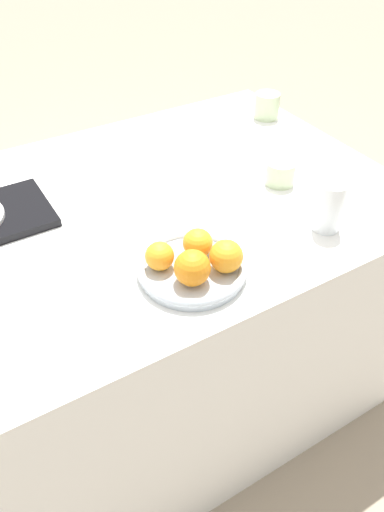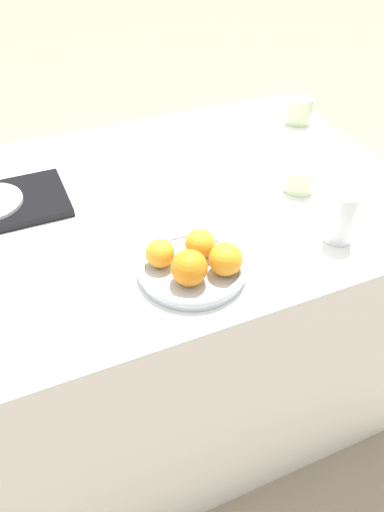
{
  "view_description": "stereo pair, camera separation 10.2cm",
  "coord_description": "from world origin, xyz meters",
  "px_view_note": "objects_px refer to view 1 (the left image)",
  "views": [
    {
      "loc": [
        -0.41,
        -0.97,
        1.49
      ],
      "look_at": [
        -0.01,
        -0.29,
        0.83
      ],
      "focal_mm": 35.0,
      "sensor_mm": 36.0,
      "label": 1
    },
    {
      "loc": [
        -0.32,
        -1.01,
        1.49
      ],
      "look_at": [
        -0.01,
        -0.29,
        0.83
      ],
      "focal_mm": 35.0,
      "sensor_mm": 36.0,
      "label": 2
    }
  ],
  "objects_px": {
    "orange_0": "(192,268)",
    "orange_1": "(160,256)",
    "cup_0": "(267,106)",
    "cup_1": "(280,173)",
    "orange_3": "(198,243)",
    "fruit_platter": "(192,269)",
    "water_glass": "(329,206)",
    "orange_2": "(226,256)"
  },
  "relations": [
    {
      "from": "orange_0",
      "to": "orange_2",
      "type": "bearing_deg",
      "value": -1.99
    },
    {
      "from": "fruit_platter",
      "to": "orange_3",
      "type": "xyz_separation_m",
      "value": [
        0.03,
        0.03,
        0.04
      ]
    },
    {
      "from": "fruit_platter",
      "to": "cup_0",
      "type": "xyz_separation_m",
      "value": [
        0.6,
        0.53,
        0.02
      ]
    },
    {
      "from": "orange_0",
      "to": "orange_1",
      "type": "bearing_deg",
      "value": 115.55
    },
    {
      "from": "orange_3",
      "to": "orange_1",
      "type": "bearing_deg",
      "value": 176.33
    },
    {
      "from": "orange_3",
      "to": "water_glass",
      "type": "xyz_separation_m",
      "value": [
        0.32,
        -0.05,
        0.01
      ]
    },
    {
      "from": "orange_0",
      "to": "orange_1",
      "type": "distance_m",
      "value": 0.08
    },
    {
      "from": "water_glass",
      "to": "cup_0",
      "type": "xyz_separation_m",
      "value": [
        0.25,
        0.56,
        -0.02
      ]
    },
    {
      "from": "water_glass",
      "to": "orange_0",
      "type": "bearing_deg",
      "value": -177.35
    },
    {
      "from": "orange_3",
      "to": "water_glass",
      "type": "bearing_deg",
      "value": -8.66
    },
    {
      "from": "water_glass",
      "to": "cup_1",
      "type": "height_order",
      "value": "water_glass"
    },
    {
      "from": "orange_3",
      "to": "cup_1",
      "type": "xyz_separation_m",
      "value": [
        0.36,
        0.16,
        -0.02
      ]
    },
    {
      "from": "orange_2",
      "to": "cup_0",
      "type": "height_order",
      "value": "orange_2"
    },
    {
      "from": "orange_2",
      "to": "orange_3",
      "type": "xyz_separation_m",
      "value": [
        -0.03,
        0.07,
        -0.0
      ]
    },
    {
      "from": "orange_0",
      "to": "orange_1",
      "type": "xyz_separation_m",
      "value": [
        -0.03,
        0.07,
        -0.01
      ]
    },
    {
      "from": "orange_1",
      "to": "water_glass",
      "type": "height_order",
      "value": "water_glass"
    },
    {
      "from": "fruit_platter",
      "to": "orange_3",
      "type": "height_order",
      "value": "orange_3"
    },
    {
      "from": "cup_0",
      "to": "cup_1",
      "type": "bearing_deg",
      "value": -122.39
    },
    {
      "from": "orange_0",
      "to": "orange_3",
      "type": "distance_m",
      "value": 0.09
    },
    {
      "from": "orange_0",
      "to": "cup_1",
      "type": "distance_m",
      "value": 0.47
    },
    {
      "from": "orange_1",
      "to": "cup_0",
      "type": "distance_m",
      "value": 0.83
    },
    {
      "from": "water_glass",
      "to": "cup_1",
      "type": "bearing_deg",
      "value": 81.49
    },
    {
      "from": "fruit_platter",
      "to": "cup_0",
      "type": "relative_size",
      "value": 2.88
    },
    {
      "from": "orange_1",
      "to": "cup_0",
      "type": "xyz_separation_m",
      "value": [
        0.66,
        0.5,
        -0.01
      ]
    },
    {
      "from": "fruit_platter",
      "to": "orange_1",
      "type": "xyz_separation_m",
      "value": [
        -0.06,
        0.03,
        0.04
      ]
    },
    {
      "from": "orange_2",
      "to": "water_glass",
      "type": "xyz_separation_m",
      "value": [
        0.3,
        0.02,
        0.01
      ]
    },
    {
      "from": "fruit_platter",
      "to": "cup_1",
      "type": "xyz_separation_m",
      "value": [
        0.39,
        0.19,
        0.02
      ]
    },
    {
      "from": "orange_0",
      "to": "orange_3",
      "type": "height_order",
      "value": "orange_0"
    },
    {
      "from": "fruit_platter",
      "to": "water_glass",
      "type": "xyz_separation_m",
      "value": [
        0.35,
        -0.02,
        0.05
      ]
    },
    {
      "from": "water_glass",
      "to": "fruit_platter",
      "type": "bearing_deg",
      "value": 176.45
    },
    {
      "from": "orange_0",
      "to": "water_glass",
      "type": "distance_m",
      "value": 0.38
    },
    {
      "from": "fruit_platter",
      "to": "water_glass",
      "type": "height_order",
      "value": "water_glass"
    },
    {
      "from": "orange_1",
      "to": "cup_1",
      "type": "distance_m",
      "value": 0.47
    },
    {
      "from": "orange_0",
      "to": "water_glass",
      "type": "relative_size",
      "value": 0.61
    },
    {
      "from": "orange_1",
      "to": "cup_1",
      "type": "xyz_separation_m",
      "value": [
        0.44,
        0.16,
        -0.02
      ]
    },
    {
      "from": "orange_2",
      "to": "cup_0",
      "type": "distance_m",
      "value": 0.79
    },
    {
      "from": "water_glass",
      "to": "cup_0",
      "type": "height_order",
      "value": "water_glass"
    },
    {
      "from": "cup_1",
      "to": "water_glass",
      "type": "bearing_deg",
      "value": -98.51
    },
    {
      "from": "orange_0",
      "to": "cup_0",
      "type": "relative_size",
      "value": 0.92
    },
    {
      "from": "orange_1",
      "to": "orange_2",
      "type": "relative_size",
      "value": 0.87
    },
    {
      "from": "orange_1",
      "to": "cup_0",
      "type": "relative_size",
      "value": 0.76
    },
    {
      "from": "fruit_platter",
      "to": "orange_1",
      "type": "bearing_deg",
      "value": 150.2
    }
  ]
}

